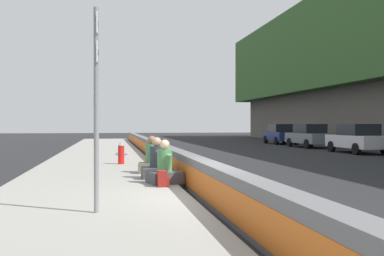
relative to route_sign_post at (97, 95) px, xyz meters
name	(u,v)px	position (x,y,z in m)	size (l,w,h in m)	color
ground_plane	(214,204)	(1.28, -2.40, -2.21)	(160.00, 160.00, 0.00)	#232326
sidewalk_strip	(86,204)	(1.28, 0.25, -2.14)	(80.00, 4.40, 0.14)	gray
jersey_barrier	(213,184)	(1.28, -2.40, -1.79)	(76.00, 0.45, 0.85)	slate
route_sign_post	(97,95)	(0.00, 0.00, 0.00)	(0.44, 0.09, 3.60)	gray
fire_hydrant	(121,153)	(9.72, -0.67, -1.62)	(0.26, 0.46, 0.88)	red
seated_person_foreground	(165,170)	(3.68, -1.64, -1.71)	(0.91, 0.99, 1.15)	#424247
seated_person_middle	(157,165)	(4.82, -1.56, -1.70)	(0.75, 0.85, 1.18)	#424247
seated_person_rear	(152,161)	(6.30, -1.55, -1.70)	(0.82, 0.93, 1.18)	#706651
backpack	(162,179)	(3.07, -1.52, -1.88)	(0.32, 0.28, 0.40)	maroon
parked_car_fourth	(357,138)	(16.13, -14.50, -1.35)	(4.52, 1.99, 1.71)	silver
parked_car_midline	(309,136)	(22.57, -14.49, -1.35)	(4.55, 2.05, 1.71)	slate
parked_car_far	(281,134)	(28.66, -14.70, -1.35)	(4.55, 2.06, 1.71)	navy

